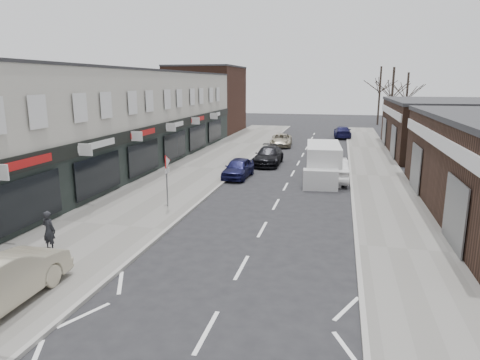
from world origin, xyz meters
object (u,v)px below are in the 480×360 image
Objects in this scene: parked_car_left_b at (269,156)px; parked_car_right_a at (333,169)px; pedestrian at (49,230)px; parked_car_right_c at (342,132)px; parked_car_left_c at (281,140)px; warning_sign at (167,166)px; white_van at (323,163)px; parked_car_right_b at (328,151)px; parked_car_left_a at (238,168)px.

parked_car_right_a reaches higher than parked_car_left_b.
pedestrian is 0.32× the size of parked_car_right_a.
parked_car_right_c is (5.57, 18.08, -0.02)m from parked_car_left_b.
pedestrian reaches higher than parked_car_right_c.
pedestrian is 0.34× the size of parked_car_left_c.
warning_sign is 11.18m from white_van.
warning_sign is 17.29m from parked_car_right_b.
warning_sign is at bearing -134.81° from white_van.
pedestrian reaches higher than parked_car_left_c.
white_van is 0.74m from parked_car_right_a.
parked_car_right_b is at bearing -105.67° from pedestrian.
white_van reaches higher than parked_car_left_c.
parked_car_right_a is (9.97, 14.57, -0.09)m from pedestrian.
pedestrian is at bearing -108.23° from warning_sign.
parked_car_left_c is 10.13m from parked_car_right_c.
parked_car_left_b reaches higher than parked_car_left_c.
white_van is at bearing 84.59° from parked_car_right_c.
parked_car_right_b is 15.40m from parked_car_right_c.
parked_car_left_c is (0.83, 14.93, -0.04)m from parked_car_left_a.
parked_car_right_a reaches higher than parked_car_right_c.
pedestrian is 19.84m from parked_car_left_b.
warning_sign is 0.59× the size of parked_car_right_c.
parked_car_left_c is (4.67, 29.05, -0.26)m from pedestrian.
parked_car_left_c is (-0.37, 9.87, -0.07)m from parked_car_left_b.
parked_car_right_c is at bearing 75.91° from parked_car_left_a.
white_van reaches higher than parked_car_right_a.
pedestrian reaches higher than parked_car_left_b.
warning_sign is 22.92m from parked_car_left_c.
parked_car_right_c is at bearing 74.59° from warning_sign.
parked_car_left_a is (-5.49, -0.64, -0.44)m from white_van.
white_van is at bearing -114.64° from pedestrian.
parked_car_right_c is (0.64, 22.70, -0.11)m from parked_car_right_a.
white_van reaches higher than pedestrian.
pedestrian is 17.66m from parked_car_right_a.
parked_car_left_c is at bearing -91.49° from pedestrian.
parked_car_right_a is (6.13, 0.44, 0.13)m from parked_car_left_a.
warning_sign is 13.28m from parked_car_left_b.
parked_car_left_a is at bearing -103.48° from parked_car_left_b.
parked_car_right_b is (4.40, 2.72, 0.07)m from parked_car_left_b.
parked_car_right_c reaches higher than parked_car_left_a.
pedestrian is 23.86m from parked_car_right_b.
warning_sign is at bearing -100.90° from parked_car_left_c.
white_van is 4.05× the size of pedestrian.
parked_car_left_c is at bearing -75.24° from parked_car_right_a.
white_van is at bearing -76.33° from parked_car_left_c.
white_van reaches higher than parked_car_right_c.
pedestrian is 29.43m from parked_car_left_c.
warning_sign is 8.14m from parked_car_left_a.
parked_car_right_a is at bearing 6.34° from parked_car_left_a.
warning_sign is at bearing 40.92° from parked_car_right_a.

